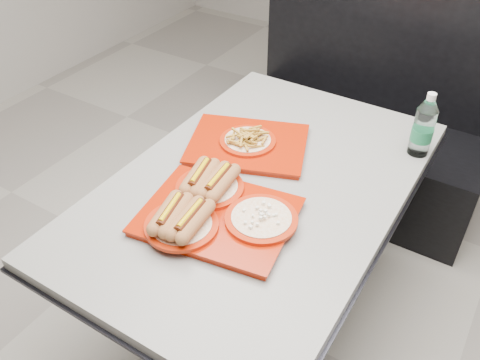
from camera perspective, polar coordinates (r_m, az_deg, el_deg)
The scene contains 6 objects.
ground at distance 2.27m, azimuth 1.77°, elevation -15.16°, with size 6.00×6.00×0.00m, color #9C978C.
diner_table at distance 1.84m, azimuth 2.12°, elevation -4.23°, with size 0.92×1.42×0.75m.
booth_bench at distance 2.77m, azimuth 13.61°, elevation 6.14°, with size 1.30×0.57×1.35m.
tray_near at distance 1.57m, azimuth -3.11°, elevation -3.23°, with size 0.51×0.43×0.10m.
tray_far at distance 1.88m, azimuth 0.87°, elevation 4.29°, with size 0.52×0.46×0.08m.
water_bottle at distance 1.92m, azimuth 19.89°, elevation 5.50°, with size 0.08×0.08×0.24m.
Camera 1 is at (0.66, -1.18, 1.83)m, focal length 38.00 mm.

